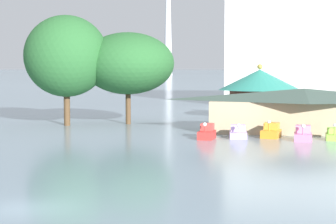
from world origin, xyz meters
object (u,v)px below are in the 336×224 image
Objects in this scene: pedal_boat_lime at (334,135)px; shoreline_tree_tall_left at (66,56)px; pedal_boat_red at (207,133)px; boathouse at (304,109)px; pedal_boat_lavender at (238,133)px; shoreline_tree_mid at (128,63)px; green_roof_pavilion at (260,90)px; background_building_block at (309,46)px; pedal_boat_orange at (271,132)px; pedal_boat_pink at (303,135)px.

pedal_boat_lime is 0.19× the size of shoreline_tree_tall_left.
shoreline_tree_tall_left reaches higher than pedal_boat_red.
pedal_boat_lavender is at bearing -137.90° from boathouse.
shoreline_tree_mid is (6.61, 2.56, -0.82)m from shoreline_tree_tall_left.
shoreline_tree_mid is at bearing -113.38° from pedal_boat_lime.
background_building_block is at bearing 73.72° from green_roof_pavilion.
background_building_block is at bearing -174.88° from pedal_boat_orange.
boathouse is (6.62, 5.98, 1.87)m from pedal_boat_lavender.
pedal_boat_red is 0.99× the size of pedal_boat_lavender.
shoreline_tree_mid is (-19.68, 5.46, 4.75)m from boathouse.
shoreline_tree_mid is at bearing -133.73° from pedal_boat_lavender.
shoreline_tree_tall_left is at bearing -116.80° from pedal_boat_lavender.
shoreline_tree_mid is 0.35× the size of background_building_block.
pedal_boat_orange is 0.09× the size of background_building_block.
background_building_block reaches higher than pedal_boat_pink.
shoreline_tree_tall_left is (-22.00, -12.71, 4.26)m from green_roof_pavilion.
background_building_block is (2.89, 54.00, 9.96)m from pedal_boat_lime.
green_roof_pavilion is 0.85× the size of shoreline_tree_tall_left.
shoreline_tree_tall_left is (-19.67, 8.88, 7.44)m from pedal_boat_lavender.
pedal_boat_red is 1.05× the size of pedal_boat_pink.
pedal_boat_pink is 56.06m from background_building_block.
background_building_block is (8.58, 53.11, 9.84)m from pedal_boat_orange.
boathouse is at bearing 161.51° from pedal_boat_orange.
shoreline_tree_mid is (-21.86, 11.81, 6.66)m from pedal_boat_lime.
pedal_boat_lime reaches higher than pedal_boat_lavender.
pedal_boat_orange reaches higher than pedal_boat_lime.
pedal_boat_red is 11.73m from pedal_boat_lime.
shoreline_tree_mid is (-10.16, 12.68, 6.53)m from pedal_boat_red.
green_roof_pavilion is at bearing 171.33° from pedal_boat_lavender.
pedal_boat_red is 20.93m from shoreline_tree_tall_left.
shoreline_tree_mid is (-13.06, 11.44, 6.62)m from pedal_boat_lavender.
pedal_boat_red is at bearing -104.88° from background_building_block.
pedal_boat_orange is (3.10, 0.53, 0.09)m from pedal_boat_lavender.
background_building_block is at bearing 171.77° from pedal_boat_red.
shoreline_tree_tall_left is at bearing -158.85° from shoreline_tree_mid.
shoreline_tree_mid reaches higher than pedal_boat_pink.
green_roof_pavilion is (-3.59, 22.84, 3.11)m from pedal_boat_pink.
pedal_boat_orange is at bearing -87.90° from green_roof_pavilion.
green_roof_pavilion reaches higher than pedal_boat_pink.
shoreline_tree_tall_left is (-16.78, 10.12, 7.35)m from pedal_boat_red.
pedal_boat_lime is (11.70, 0.87, -0.13)m from pedal_boat_red.
pedal_boat_lime is at bearing -71.02° from boathouse.
background_building_block reaches higher than pedal_boat_orange.
pedal_boat_lavender is 6.05m from pedal_boat_pink.
green_roof_pavilion is 34.06m from background_building_block.
green_roof_pavilion is 25.76m from shoreline_tree_tall_left.
shoreline_tree_tall_left reaches higher than boathouse.
pedal_boat_red is 0.13× the size of boathouse.
background_building_block is at bearing 83.93° from boathouse.
pedal_boat_lime is (2.88, 0.88, -0.11)m from pedal_boat_pink.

